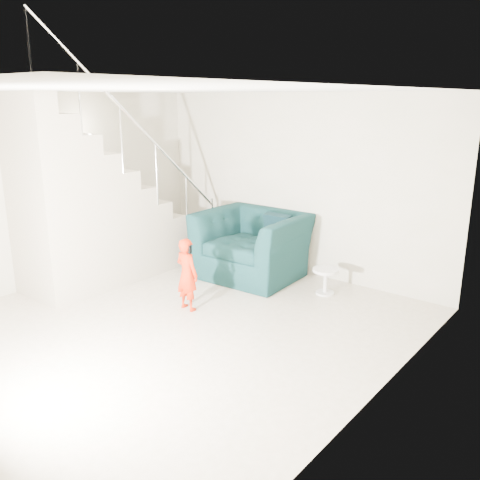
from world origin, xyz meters
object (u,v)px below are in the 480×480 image
toddler (187,274)px  side_table (326,277)px  staircase (96,218)px  armchair (252,245)px

toddler → side_table: toddler is taller
side_table → staircase: bearing=-151.1°
toddler → side_table: size_ratio=2.59×
armchair → side_table: bearing=-1.7°
armchair → toddler: bearing=-88.0°
toddler → armchair: bearing=-81.2°
armchair → side_table: (1.25, 0.03, -0.24)m
armchair → toddler: (0.14, -1.53, -0.01)m
armchair → toddler: armchair is taller
toddler → staircase: staircase is taller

